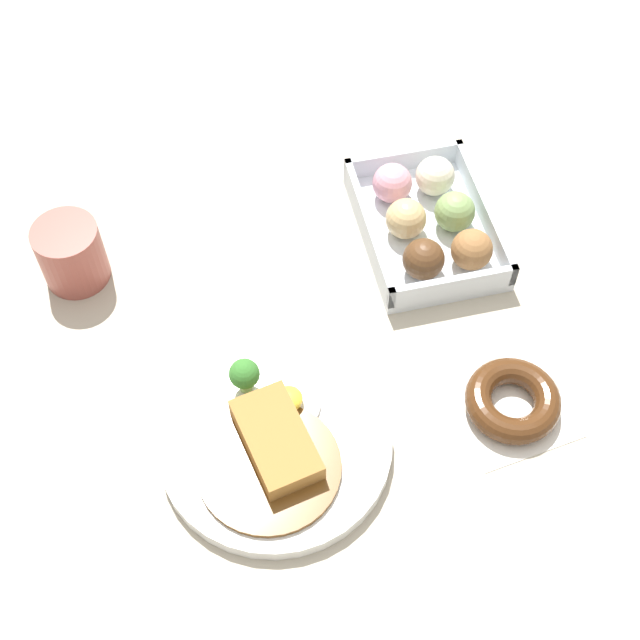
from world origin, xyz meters
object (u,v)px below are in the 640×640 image
donut_box (428,221)px  chocolate_ring_donut (513,401)px  coffee_mug (71,254)px  curry_plate (275,442)px

donut_box → chocolate_ring_donut: (0.25, 0.02, -0.01)m
donut_box → coffee_mug: coffee_mug is taller
chocolate_ring_donut → coffee_mug: size_ratio=1.68×
donut_box → chocolate_ring_donut: bearing=4.2°
chocolate_ring_donut → coffee_mug: (-0.28, -0.43, 0.02)m
curry_plate → donut_box: size_ratio=1.14×
coffee_mug → curry_plate: bearing=33.6°
chocolate_ring_donut → coffee_mug: bearing=-123.0°
donut_box → chocolate_ring_donut: donut_box is taller
chocolate_ring_donut → curry_plate: bearing=-92.2°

